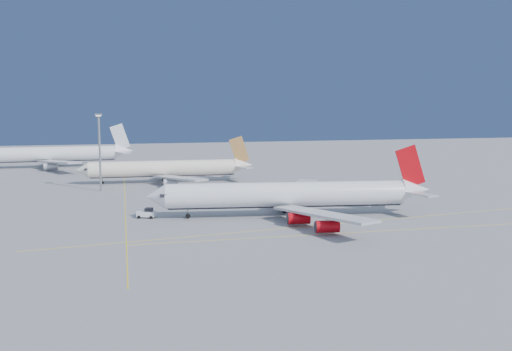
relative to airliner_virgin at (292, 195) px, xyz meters
name	(u,v)px	position (x,y,z in m)	size (l,w,h in m)	color
ground	(306,220)	(1.71, -5.29, -5.03)	(500.00, 500.00, 0.00)	slate
taxiway_lines	(237,218)	(-13.00, 1.06, -5.02)	(118.86, 140.00, 0.02)	yellow
airliner_virgin	(292,195)	(0.00, 0.00, 0.00)	(67.56, 60.29, 16.67)	white
airliner_etihad	(167,169)	(-24.34, 63.42, -0.38)	(58.47, 54.10, 15.28)	silver
airliner_third	(52,154)	(-66.87, 118.53, 0.34)	(66.02, 60.85, 17.71)	white
pushback_tug	(147,213)	(-33.45, 5.70, -3.94)	(4.62, 3.62, 2.34)	white
light_mast	(100,146)	(-45.16, 49.01, 8.67)	(2.01, 2.01, 23.21)	gray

